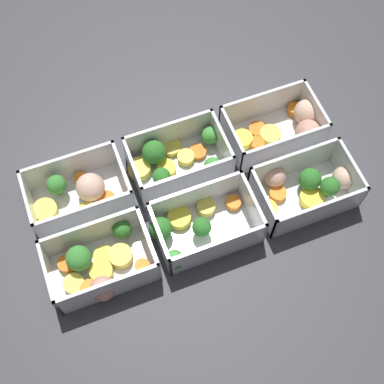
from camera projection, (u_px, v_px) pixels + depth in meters
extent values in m
plane|color=#38383D|center=(192.00, 198.00, 0.86)|extent=(4.00, 4.00, 0.00)
cube|color=white|center=(271.00, 136.00, 0.91)|extent=(0.16, 0.10, 0.00)
cube|color=white|center=(261.00, 105.00, 0.91)|extent=(0.16, 0.01, 0.06)
cube|color=white|center=(285.00, 149.00, 0.87)|extent=(0.16, 0.01, 0.06)
cube|color=white|center=(314.00, 113.00, 0.90)|extent=(0.01, 0.10, 0.06)
cube|color=white|center=(231.00, 140.00, 0.88)|extent=(0.01, 0.10, 0.06)
cylinder|color=orange|center=(295.00, 109.00, 0.93)|extent=(0.03, 0.03, 0.01)
cylinder|color=yellow|center=(242.00, 140.00, 0.90)|extent=(0.04, 0.04, 0.02)
sphere|color=tan|center=(308.00, 132.00, 0.89)|extent=(0.05, 0.05, 0.04)
cylinder|color=orange|center=(257.00, 143.00, 0.90)|extent=(0.03, 0.03, 0.01)
cylinder|color=orange|center=(285.00, 150.00, 0.89)|extent=(0.03, 0.03, 0.01)
cylinder|color=#DBC647|center=(270.00, 135.00, 0.90)|extent=(0.05, 0.05, 0.01)
cylinder|color=orange|center=(257.00, 130.00, 0.91)|extent=(0.04, 0.04, 0.01)
sphere|color=beige|center=(307.00, 112.00, 0.91)|extent=(0.06, 0.06, 0.05)
cube|color=white|center=(179.00, 167.00, 0.89)|extent=(0.16, 0.10, 0.00)
cube|color=white|center=(169.00, 135.00, 0.88)|extent=(0.16, 0.01, 0.06)
cube|color=white|center=(189.00, 182.00, 0.84)|extent=(0.16, 0.01, 0.06)
cube|color=white|center=(222.00, 144.00, 0.87)|extent=(0.01, 0.10, 0.06)
cube|color=white|center=(134.00, 172.00, 0.85)|extent=(0.01, 0.10, 0.06)
cylinder|color=#DBC647|center=(193.00, 180.00, 0.87)|extent=(0.04, 0.04, 0.01)
cylinder|color=#DBC647|center=(186.00, 157.00, 0.89)|extent=(0.04, 0.04, 0.01)
cylinder|color=#407A37|center=(162.00, 182.00, 0.87)|extent=(0.01, 0.01, 0.01)
sphere|color=#2D7228|center=(162.00, 177.00, 0.85)|extent=(0.03, 0.03, 0.03)
cylinder|color=#DBC647|center=(169.00, 148.00, 0.90)|extent=(0.04, 0.04, 0.01)
cylinder|color=yellow|center=(167.00, 169.00, 0.88)|extent=(0.04, 0.04, 0.01)
cylinder|color=orange|center=(198.00, 152.00, 0.89)|extent=(0.04, 0.04, 0.01)
cylinder|color=#DBC647|center=(139.00, 169.00, 0.87)|extent=(0.05, 0.05, 0.02)
cylinder|color=#519448|center=(210.00, 140.00, 0.90)|extent=(0.01, 0.01, 0.01)
sphere|color=#42933D|center=(210.00, 135.00, 0.89)|extent=(0.03, 0.03, 0.03)
cylinder|color=#519448|center=(212.00, 171.00, 0.88)|extent=(0.01, 0.01, 0.01)
sphere|color=#42933D|center=(213.00, 166.00, 0.86)|extent=(0.03, 0.03, 0.03)
cylinder|color=#407A37|center=(155.00, 158.00, 0.89)|extent=(0.01, 0.01, 0.01)
sphere|color=#2D7228|center=(154.00, 152.00, 0.87)|extent=(0.04, 0.04, 0.04)
cube|color=white|center=(82.00, 199.00, 0.86)|extent=(0.16, 0.10, 0.00)
cube|color=white|center=(70.00, 167.00, 0.85)|extent=(0.16, 0.01, 0.06)
cube|color=white|center=(86.00, 217.00, 0.81)|extent=(0.16, 0.01, 0.06)
cube|color=white|center=(124.00, 176.00, 0.85)|extent=(0.01, 0.10, 0.06)
cube|color=white|center=(31.00, 207.00, 0.82)|extent=(0.01, 0.10, 0.06)
cylinder|color=#DBC647|center=(46.00, 210.00, 0.84)|extent=(0.05, 0.05, 0.01)
cylinder|color=orange|center=(107.00, 200.00, 0.85)|extent=(0.04, 0.04, 0.01)
sphere|color=beige|center=(90.00, 187.00, 0.84)|extent=(0.05, 0.05, 0.05)
cylinder|color=orange|center=(81.00, 179.00, 0.87)|extent=(0.03, 0.03, 0.01)
cylinder|color=#DBC647|center=(47.00, 225.00, 0.83)|extent=(0.03, 0.03, 0.01)
cylinder|color=#49883F|center=(59.00, 190.00, 0.86)|extent=(0.01, 0.01, 0.02)
sphere|color=#388433|center=(56.00, 185.00, 0.84)|extent=(0.03, 0.03, 0.03)
cylinder|color=yellow|center=(89.00, 214.00, 0.84)|extent=(0.05, 0.05, 0.01)
cube|color=white|center=(302.00, 196.00, 0.86)|extent=(0.16, 0.10, 0.00)
cube|color=white|center=(293.00, 163.00, 0.86)|extent=(0.16, 0.01, 0.06)
cube|color=white|center=(319.00, 213.00, 0.82)|extent=(0.16, 0.01, 0.06)
cube|color=white|center=(348.00, 172.00, 0.85)|extent=(0.01, 0.10, 0.06)
cube|color=white|center=(262.00, 203.00, 0.82)|extent=(0.01, 0.10, 0.06)
cylinder|color=#407A37|center=(308.00, 185.00, 0.86)|extent=(0.01, 0.01, 0.01)
sphere|color=#2D7228|center=(310.00, 179.00, 0.85)|extent=(0.04, 0.04, 0.04)
sphere|color=beige|center=(344.00, 178.00, 0.86)|extent=(0.04, 0.04, 0.04)
cylinder|color=yellow|center=(311.00, 198.00, 0.85)|extent=(0.04, 0.04, 0.01)
cylinder|color=#407A37|center=(327.00, 192.00, 0.85)|extent=(0.01, 0.01, 0.02)
sphere|color=#2D7228|center=(330.00, 186.00, 0.84)|extent=(0.03, 0.03, 0.03)
cylinder|color=orange|center=(278.00, 194.00, 0.86)|extent=(0.03, 0.03, 0.01)
sphere|color=#D19E8C|center=(275.00, 176.00, 0.86)|extent=(0.04, 0.04, 0.04)
cylinder|color=yellow|center=(268.00, 209.00, 0.85)|extent=(0.04, 0.04, 0.01)
cube|color=white|center=(206.00, 230.00, 0.84)|extent=(0.16, 0.10, 0.00)
cube|color=white|center=(195.00, 197.00, 0.83)|extent=(0.16, 0.01, 0.06)
cube|color=white|center=(218.00, 250.00, 0.79)|extent=(0.16, 0.01, 0.06)
cube|color=white|center=(252.00, 207.00, 0.82)|extent=(0.01, 0.10, 0.06)
cube|color=white|center=(160.00, 239.00, 0.80)|extent=(0.01, 0.10, 0.06)
cylinder|color=#407A37|center=(161.00, 233.00, 0.83)|extent=(0.01, 0.01, 0.01)
sphere|color=#2D7228|center=(161.00, 228.00, 0.81)|extent=(0.04, 0.04, 0.04)
cylinder|color=yellow|center=(179.00, 218.00, 0.84)|extent=(0.05, 0.05, 0.01)
cylinder|color=#407A37|center=(201.00, 231.00, 0.83)|extent=(0.01, 0.01, 0.01)
sphere|color=#2D7228|center=(202.00, 227.00, 0.81)|extent=(0.03, 0.03, 0.03)
cylinder|color=#DBC647|center=(206.00, 207.00, 0.84)|extent=(0.04, 0.04, 0.01)
cylinder|color=orange|center=(233.00, 203.00, 0.85)|extent=(0.03, 0.03, 0.01)
cylinder|color=#519448|center=(175.00, 263.00, 0.81)|extent=(0.01, 0.01, 0.01)
sphere|color=#42933D|center=(175.00, 259.00, 0.79)|extent=(0.03, 0.03, 0.03)
cube|color=white|center=(103.00, 267.00, 0.81)|extent=(0.16, 0.10, 0.00)
cube|color=white|center=(91.00, 233.00, 0.80)|extent=(0.16, 0.01, 0.06)
cube|color=white|center=(110.00, 289.00, 0.76)|extent=(0.16, 0.01, 0.06)
cube|color=white|center=(149.00, 243.00, 0.80)|extent=(0.01, 0.10, 0.06)
cube|color=white|center=(50.00, 278.00, 0.77)|extent=(0.01, 0.10, 0.06)
cylinder|color=orange|center=(67.00, 264.00, 0.80)|extent=(0.04, 0.04, 0.01)
cylinder|color=yellow|center=(105.00, 257.00, 0.81)|extent=(0.04, 0.04, 0.01)
cylinder|color=#407A37|center=(123.00, 233.00, 0.83)|extent=(0.01, 0.01, 0.01)
sphere|color=#2D7228|center=(122.00, 229.00, 0.81)|extent=(0.03, 0.03, 0.03)
cylinder|color=orange|center=(90.00, 289.00, 0.79)|extent=(0.04, 0.04, 0.01)
cylinder|color=#DBC647|center=(121.00, 256.00, 0.81)|extent=(0.04, 0.04, 0.02)
cylinder|color=#DBC647|center=(74.00, 284.00, 0.79)|extent=(0.04, 0.04, 0.01)
cylinder|color=#49883F|center=(81.00, 263.00, 0.81)|extent=(0.01, 0.01, 0.01)
sphere|color=#388433|center=(79.00, 258.00, 0.79)|extent=(0.04, 0.04, 0.04)
cylinder|color=orange|center=(143.00, 267.00, 0.80)|extent=(0.03, 0.03, 0.02)
sphere|color=tan|center=(103.00, 289.00, 0.77)|extent=(0.04, 0.04, 0.04)
cylinder|color=yellow|center=(101.00, 272.00, 0.80)|extent=(0.05, 0.05, 0.01)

